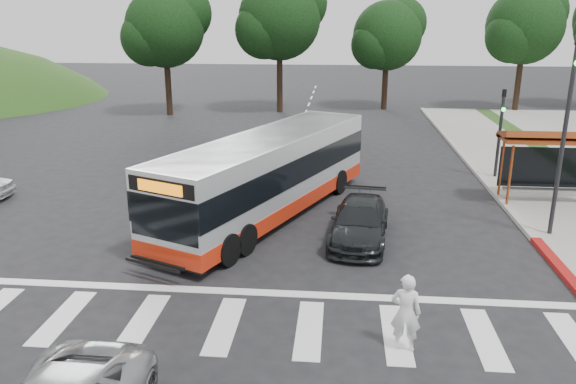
# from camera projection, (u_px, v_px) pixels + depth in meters

# --- Properties ---
(ground) EXTENTS (140.00, 140.00, 0.00)m
(ground) POSITION_uv_depth(u_px,v_px,m) (256.00, 244.00, 18.02)
(ground) COLOR black
(ground) RESTS_ON ground
(sidewalk_east) EXTENTS (4.00, 40.00, 0.12)m
(sidewalk_east) POSITION_uv_depth(u_px,v_px,m) (530.00, 181.00, 24.64)
(sidewalk_east) COLOR gray
(sidewalk_east) RESTS_ON ground
(curb_east) EXTENTS (0.30, 40.00, 0.15)m
(curb_east) POSITION_uv_depth(u_px,v_px,m) (484.00, 180.00, 24.81)
(curb_east) COLOR #9E9991
(curb_east) RESTS_ON ground
(curb_east_red) EXTENTS (0.32, 6.00, 0.15)m
(curb_east_red) POSITION_uv_depth(u_px,v_px,m) (571.00, 281.00, 15.31)
(curb_east_red) COLOR maroon
(curb_east_red) RESTS_ON ground
(crosswalk_ladder) EXTENTS (18.00, 2.60, 0.01)m
(crosswalk_ladder) POSITION_uv_depth(u_px,v_px,m) (225.00, 325.00, 13.27)
(crosswalk_ladder) COLOR silver
(crosswalk_ladder) RESTS_ON ground
(bus_shelter) EXTENTS (4.20, 1.60, 2.86)m
(bus_shelter) POSITION_uv_depth(u_px,v_px,m) (557.00, 144.00, 21.22)
(bus_shelter) COLOR #913D18
(bus_shelter) RESTS_ON sidewalk_east
(traffic_signal_ne_tall) EXTENTS (0.18, 0.37, 6.50)m
(traffic_signal_ne_tall) POSITION_uv_depth(u_px,v_px,m) (566.00, 121.00, 17.44)
(traffic_signal_ne_tall) COLOR black
(traffic_signal_ne_tall) RESTS_ON ground
(traffic_signal_ne_short) EXTENTS (0.18, 0.37, 4.00)m
(traffic_signal_ne_short) POSITION_uv_depth(u_px,v_px,m) (501.00, 124.00, 24.50)
(traffic_signal_ne_short) COLOR black
(traffic_signal_ne_short) RESTS_ON ground
(tree_ne_a) EXTENTS (6.16, 5.74, 9.30)m
(tree_ne_a) POSITION_uv_depth(u_px,v_px,m) (526.00, 25.00, 41.36)
(tree_ne_a) COLOR black
(tree_ne_a) RESTS_ON parking_lot
(tree_north_a) EXTENTS (6.60, 6.15, 10.17)m
(tree_north_a) POSITION_uv_depth(u_px,v_px,m) (281.00, 17.00, 40.89)
(tree_north_a) COLOR black
(tree_north_a) RESTS_ON ground
(tree_north_b) EXTENTS (5.72, 5.33, 8.43)m
(tree_north_b) POSITION_uv_depth(u_px,v_px,m) (388.00, 35.00, 42.45)
(tree_north_b) COLOR black
(tree_north_b) RESTS_ON ground
(tree_north_c) EXTENTS (6.16, 5.74, 9.30)m
(tree_north_c) POSITION_uv_depth(u_px,v_px,m) (166.00, 26.00, 39.87)
(tree_north_c) COLOR black
(tree_north_c) RESTS_ON ground
(transit_bus) EXTENTS (6.82, 11.47, 2.95)m
(transit_bus) POSITION_uv_depth(u_px,v_px,m) (269.00, 176.00, 20.19)
(transit_bus) COLOR #B7BABC
(transit_bus) RESTS_ON ground
(pedestrian) EXTENTS (0.72, 0.54, 1.80)m
(pedestrian) POSITION_uv_depth(u_px,v_px,m) (406.00, 313.00, 12.05)
(pedestrian) COLOR white
(pedestrian) RESTS_ON ground
(dark_sedan) EXTENTS (2.25, 4.51, 1.26)m
(dark_sedan) POSITION_uv_depth(u_px,v_px,m) (360.00, 222.00, 18.16)
(dark_sedan) COLOR black
(dark_sedan) RESTS_ON ground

